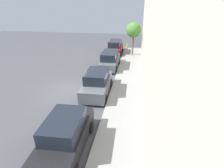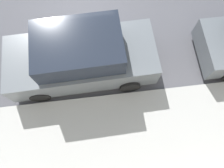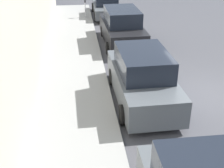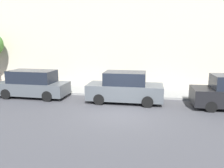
{
  "view_description": "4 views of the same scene",
  "coord_description": "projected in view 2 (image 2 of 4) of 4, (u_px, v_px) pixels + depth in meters",
  "views": [
    {
      "loc": [
        5.6,
        -13.04,
        7.27
      ],
      "look_at": [
        3.69,
        -0.1,
        1.0
      ],
      "focal_mm": 28.0,
      "sensor_mm": 36.0,
      "label": 1
    },
    {
      "loc": [
        5.6,
        0.68,
        7.24
      ],
      "look_at": [
        3.42,
        0.94,
        1.0
      ],
      "focal_mm": 35.0,
      "sensor_mm": 36.0,
      "label": 2
    },
    {
      "loc": [
        4.75,
        10.24,
        5.92
      ],
      "look_at": [
        3.57,
        0.54,
        1.0
      ],
      "focal_mm": 50.0,
      "sensor_mm": 36.0,
      "label": 3
    },
    {
      "loc": [
        -11.26,
        -1.76,
        3.9
      ],
      "look_at": [
        3.18,
        1.06,
        1.0
      ],
      "focal_mm": 35.0,
      "sensor_mm": 36.0,
      "label": 4
    }
  ],
  "objects": [
    {
      "name": "ground_plane",
      "position": [
        78.0,
        14.0,
        8.65
      ],
      "size": [
        60.0,
        60.0,
        0.0
      ],
      "primitive_type": "plane",
      "color": "#424247"
    },
    {
      "name": "sidewalk",
      "position": [
        88.0,
        139.0,
        6.98
      ],
      "size": [
        2.7,
        32.0,
        0.15
      ],
      "color": "gray",
      "rests_on": "ground_plane"
    },
    {
      "name": "parked_suv_third",
      "position": [
        81.0,
        57.0,
        6.99
      ],
      "size": [
        2.08,
        4.84,
        1.98
      ],
      "color": "#4C5156",
      "rests_on": "ground_plane"
    }
  ]
}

